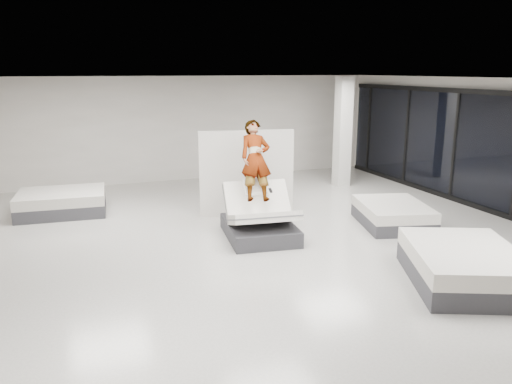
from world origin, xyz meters
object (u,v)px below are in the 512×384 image
Objects in this scene: divider_panel at (247,173)px; column at (343,132)px; hero_bed at (260,221)px; flat_bed_right_far at (393,214)px; flat_bed_left_far at (62,202)px; person at (256,177)px; flat_bed_right_near at (464,266)px; remote at (270,190)px.

column is (3.68, 1.93, 0.59)m from divider_panel.
flat_bed_right_far is at bearing -4.77° from hero_bed.
flat_bed_left_far is 0.66× the size of column.
person is 4.99m from flat_bed_left_far.
person is at bearing -140.39° from column.
column reaches higher than flat_bed_right_near.
flat_bed_left_far is 7.93m from column.
flat_bed_right_near is at bearing -57.30° from divider_panel.
flat_bed_right_near is at bearing -104.94° from flat_bed_right_far.
flat_bed_right_near is (2.27, -3.29, -0.06)m from hero_bed.
hero_bed reaches higher than flat_bed_right_far.
divider_panel reaches higher than hero_bed.
flat_bed_right_near is at bearing -51.41° from person.
column reaches higher than flat_bed_right_far.
divider_panel is at bearing -152.32° from column.
person is at bearing 121.60° from flat_bed_right_near.
person is 0.67× the size of flat_bed_right_near.
hero_bed reaches higher than remote.
column is at bearing 38.90° from divider_panel.
divider_panel reaches higher than flat_bed_right_far.
flat_bed_right_near reaches higher than flat_bed_left_far.
hero_bed is at bearing -137.96° from column.
flat_bed_right_near is at bearing -47.45° from flat_bed_left_far.
divider_panel reaches higher than person.
hero_bed is 0.92× the size of flat_bed_left_far.
divider_panel is at bearing 93.67° from remote.
flat_bed_left_far reaches higher than flat_bed_right_far.
divider_panel is 4.52m from flat_bed_left_far.
hero_bed is 4.00m from flat_bed_right_near.
flat_bed_right_far is (2.86, -0.21, -0.75)m from remote.
column is at bearing 46.60° from person.
flat_bed_right_far is 1.00× the size of flat_bed_left_far.
remote reaches higher than flat_bed_left_far.
column is at bearing 75.95° from flat_bed_right_near.
column is (1.72, 6.89, 1.30)m from flat_bed_right_near.
hero_bed is 0.60× the size of column.
person is 1.39m from divider_panel.
hero_bed reaches higher than flat_bed_right_near.
remote is 0.04× the size of column.
remote is (0.22, -0.04, 0.63)m from hero_bed.
flat_bed_left_far is (-3.86, 3.01, -0.95)m from person.
flat_bed_left_far is (-4.04, 3.39, -0.72)m from remote.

